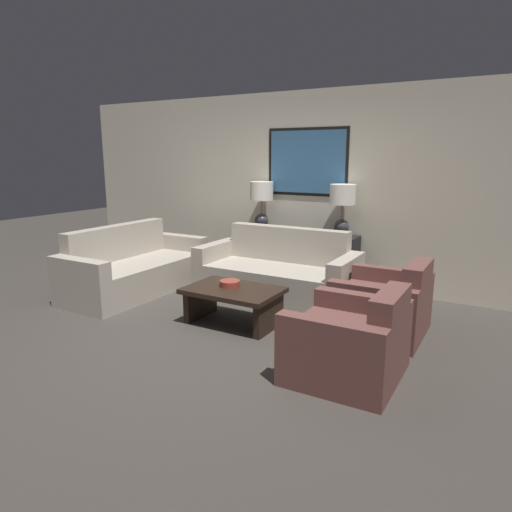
% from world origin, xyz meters
% --- Properties ---
extents(ground_plane, '(20.00, 20.00, 0.00)m').
position_xyz_m(ground_plane, '(0.00, 0.00, 0.00)').
color(ground_plane, '#3D3833').
extents(back_wall, '(7.96, 0.12, 2.65)m').
position_xyz_m(back_wall, '(0.00, 2.43, 1.33)').
color(back_wall, beige).
rests_on(back_wall, ground_plane).
extents(console_table, '(1.63, 0.37, 0.75)m').
position_xyz_m(console_table, '(0.00, 2.17, 0.37)').
color(console_table, black).
rests_on(console_table, ground_plane).
extents(table_lamp_left, '(0.33, 0.33, 0.68)m').
position_xyz_m(table_lamp_left, '(-0.60, 2.17, 1.19)').
color(table_lamp_left, '#333338').
rests_on(table_lamp_left, console_table).
extents(table_lamp_right, '(0.33, 0.33, 0.68)m').
position_xyz_m(table_lamp_right, '(0.60, 2.17, 1.19)').
color(table_lamp_right, '#333338').
rests_on(table_lamp_right, console_table).
extents(couch_by_back_wall, '(2.02, 0.87, 0.87)m').
position_xyz_m(couch_by_back_wall, '(0.00, 1.53, 0.29)').
color(couch_by_back_wall, '#ADA393').
rests_on(couch_by_back_wall, ground_plane).
extents(couch_by_side, '(0.87, 2.02, 0.87)m').
position_xyz_m(couch_by_side, '(-1.78, 0.80, 0.29)').
color(couch_by_side, '#ADA393').
rests_on(couch_by_side, ground_plane).
extents(coffee_table, '(1.00, 0.67, 0.40)m').
position_xyz_m(coffee_table, '(0.03, 0.43, 0.29)').
color(coffee_table, black).
rests_on(coffee_table, ground_plane).
extents(decorative_bowl, '(0.22, 0.22, 0.06)m').
position_xyz_m(decorative_bowl, '(-0.05, 0.48, 0.43)').
color(decorative_bowl, '#93382D').
rests_on(decorative_bowl, coffee_table).
extents(armchair_near_back_wall, '(0.85, 0.91, 0.77)m').
position_xyz_m(armchair_near_back_wall, '(1.50, 0.97, 0.28)').
color(armchair_near_back_wall, brown).
rests_on(armchair_near_back_wall, ground_plane).
extents(armchair_near_camera, '(0.85, 0.91, 0.77)m').
position_xyz_m(armchair_near_camera, '(1.50, -0.11, 0.28)').
color(armchair_near_camera, brown).
rests_on(armchair_near_camera, ground_plane).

